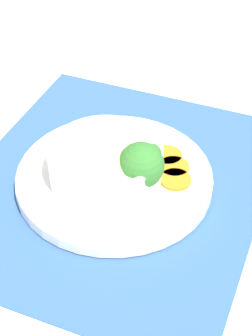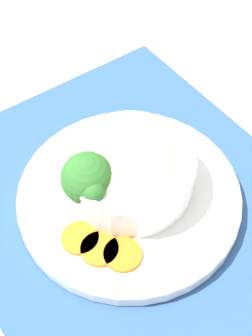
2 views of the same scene
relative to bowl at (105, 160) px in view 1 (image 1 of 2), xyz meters
name	(u,v)px [view 1 (image 1 of 2)]	position (x,y,z in m)	size (l,w,h in m)	color
ground_plane	(114,185)	(-0.01, 0.01, -0.05)	(4.00, 4.00, 0.00)	beige
placemat	(114,184)	(-0.01, 0.01, -0.05)	(0.51, 0.45, 0.00)	#2D5184
plate	(114,177)	(-0.01, 0.01, -0.04)	(0.28, 0.28, 0.02)	white
bowl	(105,160)	(0.00, 0.00, 0.00)	(0.16, 0.16, 0.06)	white
broccoli_floret	(141,166)	(0.01, 0.05, 0.01)	(0.06, 0.06, 0.08)	#759E51
carrot_slice_near	(175,180)	(-0.02, 0.10, -0.03)	(0.04, 0.04, 0.01)	orange
carrot_slice_middle	(174,167)	(-0.05, 0.09, -0.03)	(0.04, 0.04, 0.01)	orange
carrot_slice_far	(167,156)	(-0.07, 0.07, -0.03)	(0.04, 0.04, 0.01)	orange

